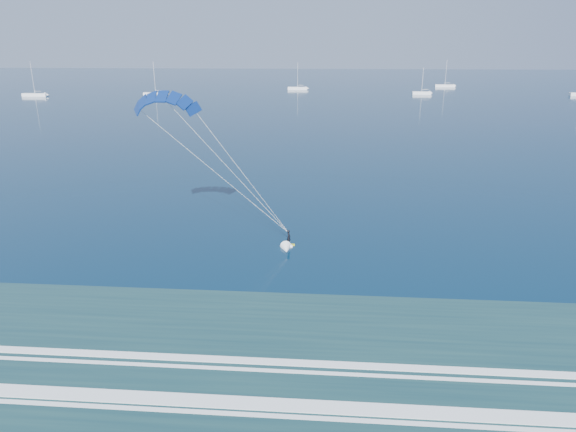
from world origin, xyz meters
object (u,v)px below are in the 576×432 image
Objects in this scene: sailboat_3 at (422,93)px; sailboat_4 at (445,86)px; kitesurfer_rig at (225,165)px; sailboat_2 at (298,88)px; sailboat_1 at (156,94)px; sailboat_0 at (35,95)px.

sailboat_4 is (18.06, 42.11, 0.01)m from sailboat_3.
kitesurfer_rig reaches higher than sailboat_4.
sailboat_2 is at bearing 91.48° from kitesurfer_rig.
sailboat_1 is at bearing -156.35° from sailboat_4.
sailboat_1 is at bearing -173.19° from sailboat_3.
kitesurfer_rig is 193.79m from sailboat_2.
sailboat_3 is (52.24, -20.73, -0.01)m from sailboat_2.
sailboat_4 is (70.30, 21.38, 0.01)m from sailboat_2.
sailboat_2 is at bearing -163.09° from sailboat_4.
sailboat_4 is at bearing 73.10° from kitesurfer_rig.
sailboat_1 reaches higher than sailboat_3.
sailboat_3 is (47.24, 172.85, -7.63)m from kitesurfer_rig.
sailboat_0 is at bearing -157.93° from sailboat_2.
kitesurfer_rig is at bearing -105.29° from sailboat_3.
sailboat_0 is 1.25× the size of sailboat_3.
sailboat_4 reaches higher than sailboat_3.
sailboat_0 is (-106.44, 152.44, -7.61)m from kitesurfer_rig.
sailboat_4 is (171.74, 62.51, -0.00)m from sailboat_0.
sailboat_1 is 1.10× the size of sailboat_2.
sailboat_2 is at bearing 158.36° from sailboat_3.
sailboat_1 is at bearing 110.61° from kitesurfer_rig.
kitesurfer_rig is 1.26× the size of sailboat_4.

